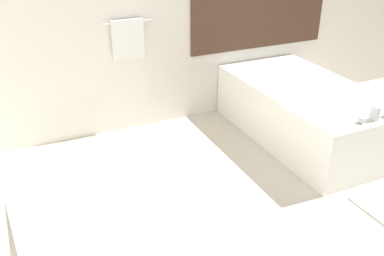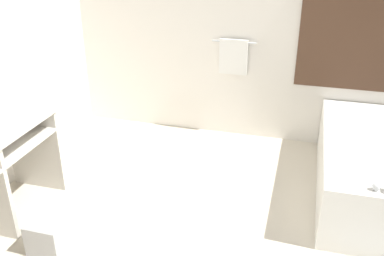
% 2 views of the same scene
% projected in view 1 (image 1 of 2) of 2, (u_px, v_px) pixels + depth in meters
% --- Properties ---
extents(ground_plane, '(16.00, 16.00, 0.00)m').
position_uv_depth(ground_plane, '(269.00, 246.00, 3.01)').
color(ground_plane, beige).
rests_on(ground_plane, ground).
extents(bathtub, '(1.01, 1.89, 0.68)m').
position_uv_depth(bathtub, '(305.00, 110.00, 4.34)').
color(bathtub, white).
rests_on(bathtub, ground_plane).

